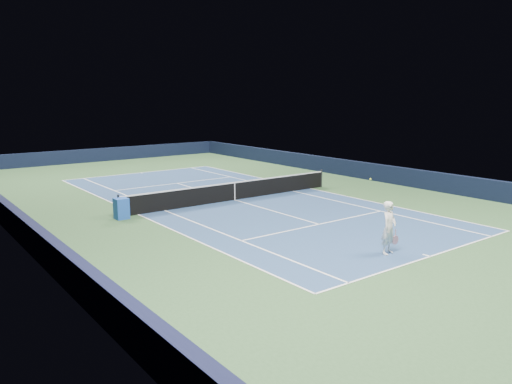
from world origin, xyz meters
TOP-DOWN VIEW (x-y plane):
  - ground at (0.00, 0.00)m, footprint 40.00×40.00m
  - wall_far at (0.00, 19.82)m, footprint 22.00×0.35m
  - wall_right at (10.82, 0.00)m, footprint 0.35×40.00m
  - wall_left at (-10.82, 0.00)m, footprint 0.35×40.00m
  - court_surface at (0.00, 0.00)m, footprint 10.97×23.77m
  - baseline_far at (0.00, 11.88)m, footprint 10.97×0.08m
  - baseline_near at (0.00, -11.88)m, footprint 10.97×0.08m
  - sideline_doubles_right at (5.49, 0.00)m, footprint 0.08×23.77m
  - sideline_doubles_left at (-5.49, 0.00)m, footprint 0.08×23.77m
  - sideline_singles_right at (4.12, 0.00)m, footprint 0.08×23.77m
  - sideline_singles_left at (-4.12, 0.00)m, footprint 0.08×23.77m
  - service_line_far at (0.00, 6.40)m, footprint 8.23×0.08m
  - service_line_near at (0.00, -6.40)m, footprint 8.23×0.08m
  - center_service_line at (0.00, 0.00)m, footprint 0.08×12.80m
  - center_mark_far at (0.00, 11.73)m, footprint 0.08×0.30m
  - center_mark_near at (0.00, -11.73)m, footprint 0.08×0.30m
  - tennis_net at (0.00, 0.00)m, footprint 12.90×0.10m
  - sponsor_cube at (-6.40, -0.29)m, footprint 0.63×0.54m
  - tennis_player at (-0.92, -10.79)m, footprint 0.87×1.33m

SIDE VIEW (x-z plane):
  - ground at x=0.00m, z-range 0.00..0.00m
  - court_surface at x=0.00m, z-range 0.00..0.01m
  - baseline_far at x=0.00m, z-range 0.01..0.01m
  - baseline_near at x=0.00m, z-range 0.01..0.01m
  - sideline_doubles_right at x=5.49m, z-range 0.01..0.01m
  - sideline_doubles_left at x=-5.49m, z-range 0.01..0.01m
  - sideline_singles_right at x=4.12m, z-range 0.01..0.01m
  - sideline_singles_left at x=-4.12m, z-range 0.01..0.01m
  - service_line_far at x=0.00m, z-range 0.01..0.01m
  - service_line_near at x=0.00m, z-range 0.01..0.01m
  - center_service_line at x=0.00m, z-range 0.01..0.01m
  - center_mark_far at x=0.00m, z-range 0.01..0.01m
  - center_mark_near at x=0.00m, z-range 0.01..0.01m
  - sponsor_cube at x=-6.40m, z-range 0.00..0.94m
  - tennis_net at x=0.00m, z-range -0.03..1.04m
  - wall_far at x=0.00m, z-range 0.00..1.10m
  - wall_right at x=10.82m, z-range 0.00..1.10m
  - wall_left at x=-10.82m, z-range 0.00..1.10m
  - tennis_player at x=-0.92m, z-range -0.33..2.22m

